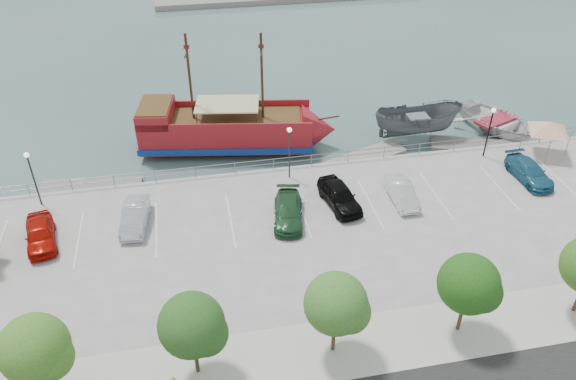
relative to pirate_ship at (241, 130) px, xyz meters
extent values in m
plane|color=#375452|center=(2.80, -13.33, -1.77)|extent=(160.00, 160.00, 0.00)
cube|color=beige|center=(2.80, -23.33, -0.75)|extent=(100.00, 4.00, 0.05)
cylinder|color=slate|center=(2.80, -5.53, 0.18)|extent=(50.00, 0.06, 0.06)
cylinder|color=slate|center=(2.80, -5.53, -0.22)|extent=(50.00, 0.06, 0.06)
cube|color=maroon|center=(-1.19, 0.20, -0.08)|extent=(14.72, 6.76, 2.30)
cube|color=navy|center=(-1.19, 0.20, -0.84)|extent=(15.03, 7.07, 0.53)
cone|color=maroon|center=(6.50, -1.11, -0.08)|extent=(3.51, 4.67, 4.25)
cube|color=maroon|center=(-6.87, 1.18, 1.69)|extent=(3.37, 4.81, 1.24)
cube|color=#553819|center=(-6.87, 1.18, 2.35)|extent=(3.13, 4.44, 0.11)
cube|color=#553819|center=(-0.75, 0.13, 1.11)|extent=(12.01, 5.79, 0.13)
cube|color=maroon|center=(-0.83, 2.30, 1.38)|extent=(14.00, 2.57, 0.62)
cube|color=maroon|center=(-1.55, -1.89, 1.38)|extent=(14.00, 2.57, 0.62)
cylinder|color=#382111|center=(1.87, -0.32, 4.70)|extent=(0.25, 0.25, 7.26)
cylinder|color=#382111|center=(-3.81, 0.65, 4.70)|extent=(0.25, 0.25, 7.26)
cylinder|color=#382111|center=(1.87, -0.32, 6.92)|extent=(0.57, 2.64, 0.12)
cylinder|color=#382111|center=(-3.81, 0.65, 6.92)|extent=(0.57, 2.64, 0.12)
cube|color=beige|center=(-1.01, 0.17, 2.40)|extent=(5.63, 4.19, 0.11)
cylinder|color=#382111|center=(7.11, -1.22, 0.98)|extent=(2.20, 0.51, 0.52)
imported|color=#54585E|center=(15.25, -1.44, -0.28)|extent=(7.87, 3.41, 2.98)
imported|color=silver|center=(22.83, -1.48, -0.96)|extent=(8.01, 9.26, 1.61)
cube|color=slate|center=(-12.22, -4.13, -1.55)|extent=(7.88, 3.25, 0.44)
cube|color=gray|center=(9.61, -4.13, -1.55)|extent=(7.89, 4.73, 0.44)
cube|color=#6B635D|center=(19.73, -4.13, -1.55)|extent=(7.99, 4.56, 0.44)
cylinder|color=slate|center=(22.10, -6.61, 0.28)|extent=(0.08, 0.08, 2.08)
cylinder|color=slate|center=(24.41, -5.77, 0.28)|extent=(0.08, 0.08, 2.08)
cylinder|color=slate|center=(22.94, -8.92, 0.28)|extent=(0.08, 0.08, 2.08)
cylinder|color=slate|center=(25.25, -8.08, 0.28)|extent=(0.08, 0.08, 2.08)
pyramid|color=white|center=(23.67, -7.35, 2.12)|extent=(5.09, 5.09, 0.85)
sphere|color=#D2A808|center=(-6.41, -24.13, -0.08)|extent=(0.29, 0.29, 0.29)
cylinder|color=black|center=(-15.20, -6.83, 1.23)|extent=(0.12, 0.12, 4.00)
sphere|color=#FFF2CC|center=(-15.20, -6.83, 3.33)|extent=(0.36, 0.36, 0.36)
cylinder|color=black|center=(2.80, -6.83, 1.23)|extent=(0.12, 0.12, 4.00)
sphere|color=#FFF2CC|center=(2.80, -6.83, 3.33)|extent=(0.36, 0.36, 0.36)
cylinder|color=black|center=(18.80, -6.83, 1.23)|extent=(0.12, 0.12, 4.00)
sphere|color=#FFF2CC|center=(18.80, -6.83, 3.33)|extent=(0.36, 0.36, 0.36)
cylinder|color=#473321|center=(-12.20, -23.33, 0.33)|extent=(0.20, 0.20, 2.20)
sphere|color=#3A6720|center=(-12.20, -23.33, 2.63)|extent=(3.20, 3.20, 3.20)
sphere|color=#3A6720|center=(-11.60, -23.63, 2.23)|extent=(2.20, 2.20, 2.20)
cylinder|color=#473321|center=(-5.20, -23.33, 0.33)|extent=(0.20, 0.20, 2.20)
sphere|color=#244C1A|center=(-5.20, -23.33, 2.63)|extent=(3.20, 3.20, 3.20)
sphere|color=#244C1A|center=(-4.60, -23.63, 2.23)|extent=(2.20, 2.20, 2.20)
cylinder|color=#473321|center=(1.80, -23.33, 0.33)|extent=(0.20, 0.20, 2.20)
sphere|color=#366425|center=(1.80, -23.33, 2.63)|extent=(3.20, 3.20, 3.20)
sphere|color=#366425|center=(2.40, -23.63, 2.23)|extent=(2.20, 2.20, 2.20)
cylinder|color=#473321|center=(8.80, -23.33, 0.33)|extent=(0.20, 0.20, 2.20)
sphere|color=#1C4913|center=(8.80, -23.33, 2.63)|extent=(3.20, 3.20, 3.20)
sphere|color=#1C4913|center=(9.40, -23.63, 2.23)|extent=(2.20, 2.20, 2.20)
imported|color=#AD0E04|center=(-14.44, -11.30, -0.01)|extent=(2.60, 4.68, 1.50)
imported|color=#B5BEC8|center=(-8.52, -10.55, -0.04)|extent=(2.01, 4.53, 1.44)
imported|color=#214E2A|center=(1.69, -11.97, -0.08)|extent=(2.81, 5.03, 1.38)
imported|color=black|center=(5.57, -11.02, 0.03)|extent=(2.61, 4.90, 1.59)
imported|color=silver|center=(10.07, -11.37, -0.09)|extent=(1.44, 4.11, 1.35)
imported|color=#215B77|center=(20.48, -10.62, -0.09)|extent=(2.11, 4.76, 1.36)
camera|label=1|loc=(-4.26, -41.86, 22.80)|focal=35.00mm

